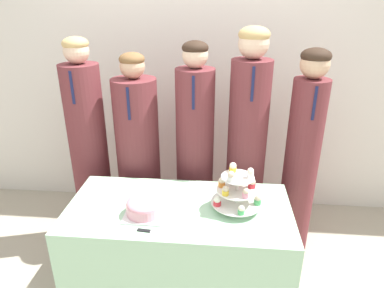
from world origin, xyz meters
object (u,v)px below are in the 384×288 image
(round_cake, at_px, (144,206))
(student_1, at_px, (139,162))
(cake_knife, at_px, (152,232))
(cupcake_stand, at_px, (237,190))
(student_4, at_px, (301,160))
(student_2, at_px, (195,157))
(student_3, at_px, (246,152))
(student_0, at_px, (89,152))

(round_cake, bearing_deg, student_1, 106.14)
(cake_knife, distance_m, student_1, 0.85)
(cake_knife, relative_size, cupcake_stand, 0.81)
(round_cake, distance_m, student_1, 0.68)
(cake_knife, xyz_separation_m, student_4, (0.93, 0.81, 0.07))
(cupcake_stand, bearing_deg, student_2, 117.99)
(round_cake, relative_size, cake_knife, 0.93)
(round_cake, relative_size, cupcake_stand, 0.75)
(student_3, bearing_deg, cupcake_stand, -98.77)
(cupcake_stand, height_order, student_3, student_3)
(student_4, bearing_deg, student_1, 180.00)
(round_cake, distance_m, student_3, 0.89)
(student_2, bearing_deg, student_3, 0.00)
(student_1, height_order, student_3, student_3)
(round_cake, distance_m, student_0, 0.86)
(round_cake, xyz_separation_m, student_4, (1.00, 0.65, 0.01))
(student_0, bearing_deg, student_3, 0.00)
(student_1, distance_m, student_2, 0.43)
(cupcake_stand, bearing_deg, round_cake, -167.75)
(student_0, height_order, student_2, student_0)
(round_cake, distance_m, cake_knife, 0.18)
(cake_knife, distance_m, student_4, 1.23)
(student_0, distance_m, student_4, 1.56)
(round_cake, bearing_deg, student_3, 47.28)
(cake_knife, distance_m, student_2, 0.83)
(cake_knife, bearing_deg, student_4, 46.63)
(student_2, relative_size, student_3, 0.95)
(cupcake_stand, xyz_separation_m, student_4, (0.48, 0.54, -0.05))
(student_4, bearing_deg, student_3, 180.00)
(student_0, distance_m, student_1, 0.38)
(student_0, height_order, student_1, student_0)
(student_4, bearing_deg, cake_knife, -138.84)
(cupcake_stand, bearing_deg, student_4, 48.54)
(student_4, bearing_deg, student_0, 180.00)
(round_cake, bearing_deg, cupcake_stand, 12.25)
(student_4, bearing_deg, round_cake, -146.77)
(student_4, bearing_deg, cupcake_stand, -131.46)
(round_cake, relative_size, student_3, 0.13)
(round_cake, relative_size, student_4, 0.14)
(cupcake_stand, bearing_deg, cake_knife, -149.06)
(student_2, bearing_deg, student_4, -0.00)
(cupcake_stand, distance_m, student_4, 0.72)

